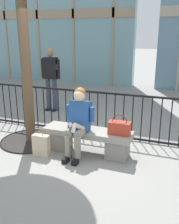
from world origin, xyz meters
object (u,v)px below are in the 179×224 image
object	(u,v)px
stone_bench	(88,139)
shopping_bag	(41,145)
seated_person_with_phone	(78,120)
handbag_on_bench	(119,128)
bystander_at_railing	(51,75)

from	to	relation	value
stone_bench	shopping_bag	world-z (taller)	shopping_bag
stone_bench	seated_person_with_phone	xyz separation A→B (m)	(-0.12, -0.13, 0.38)
stone_bench	handbag_on_bench	bearing A→B (deg)	-0.99
handbag_on_bench	shopping_bag	world-z (taller)	handbag_on_bench
seated_person_with_phone	stone_bench	bearing A→B (deg)	45.99
handbag_on_bench	seated_person_with_phone	bearing A→B (deg)	-170.44
seated_person_with_phone	shopping_bag	xyz separation A→B (m)	(-0.61, -0.26, -0.45)
seated_person_with_phone	shopping_bag	bearing A→B (deg)	-156.68
stone_bench	bystander_at_railing	xyz separation A→B (m)	(-1.89, 2.14, 0.73)
seated_person_with_phone	bystander_at_railing	world-z (taller)	bystander_at_railing
handbag_on_bench	shopping_bag	size ratio (longest dim) A/B	0.76
seated_person_with_phone	bystander_at_railing	xyz separation A→B (m)	(-1.76, 2.27, 0.35)
seated_person_with_phone	handbag_on_bench	bearing A→B (deg)	9.56
stone_bench	seated_person_with_phone	size ratio (longest dim) A/B	1.32
shopping_bag	bystander_at_railing	bearing A→B (deg)	114.60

